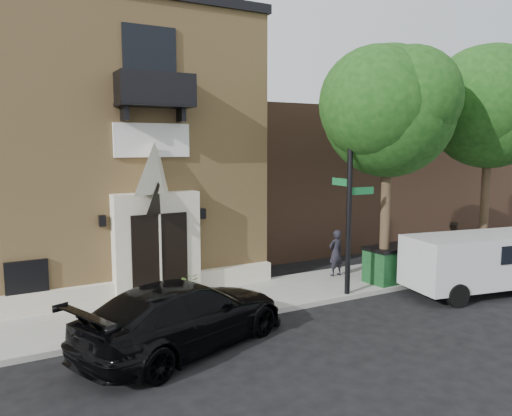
{
  "coord_description": "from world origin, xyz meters",
  "views": [
    {
      "loc": [
        -5.58,
        -11.61,
        4.76
      ],
      "look_at": [
        2.01,
        2.0,
        2.79
      ],
      "focal_mm": 35.0,
      "sensor_mm": 36.0,
      "label": 1
    }
  ],
  "objects_px": {
    "dumpster": "(392,263)",
    "cargo_van": "(482,261)",
    "pedestrian_near": "(336,253)",
    "pedestrian_far": "(453,241)",
    "street_sign": "(349,194)",
    "fire_hydrant": "(408,273)",
    "black_sedan": "(185,315)"
  },
  "relations": [
    {
      "from": "cargo_van",
      "to": "pedestrian_far",
      "type": "distance_m",
      "value": 3.97
    },
    {
      "from": "street_sign",
      "to": "fire_hydrant",
      "type": "xyz_separation_m",
      "value": [
        2.58,
        -0.02,
        -2.78
      ]
    },
    {
      "from": "black_sedan",
      "to": "dumpster",
      "type": "relative_size",
      "value": 2.88
    },
    {
      "from": "street_sign",
      "to": "pedestrian_far",
      "type": "relative_size",
      "value": 3.91
    },
    {
      "from": "dumpster",
      "to": "pedestrian_near",
      "type": "bearing_deg",
      "value": 126.75
    },
    {
      "from": "pedestrian_near",
      "to": "pedestrian_far",
      "type": "height_order",
      "value": "pedestrian_near"
    },
    {
      "from": "street_sign",
      "to": "pedestrian_near",
      "type": "height_order",
      "value": "street_sign"
    },
    {
      "from": "cargo_van",
      "to": "street_sign",
      "type": "bearing_deg",
      "value": 167.52
    },
    {
      "from": "street_sign",
      "to": "dumpster",
      "type": "bearing_deg",
      "value": 13.91
    },
    {
      "from": "cargo_van",
      "to": "dumpster",
      "type": "bearing_deg",
      "value": 141.16
    },
    {
      "from": "cargo_van",
      "to": "dumpster",
      "type": "relative_size",
      "value": 2.6
    },
    {
      "from": "dumpster",
      "to": "pedestrian_far",
      "type": "relative_size",
      "value": 1.2
    },
    {
      "from": "dumpster",
      "to": "pedestrian_near",
      "type": "xyz_separation_m",
      "value": [
        -1.24,
        1.47,
        0.21
      ]
    },
    {
      "from": "cargo_van",
      "to": "fire_hydrant",
      "type": "xyz_separation_m",
      "value": [
        -1.5,
        1.69,
        -0.58
      ]
    },
    {
      "from": "dumpster",
      "to": "cargo_van",
      "type": "bearing_deg",
      "value": -52.4
    },
    {
      "from": "pedestrian_near",
      "to": "pedestrian_far",
      "type": "distance_m",
      "value": 5.54
    },
    {
      "from": "black_sedan",
      "to": "street_sign",
      "type": "distance_m",
      "value": 6.44
    },
    {
      "from": "fire_hydrant",
      "to": "pedestrian_far",
      "type": "height_order",
      "value": "pedestrian_far"
    },
    {
      "from": "fire_hydrant",
      "to": "dumpster",
      "type": "distance_m",
      "value": 0.6
    },
    {
      "from": "fire_hydrant",
      "to": "pedestrian_near",
      "type": "relative_size",
      "value": 0.42
    },
    {
      "from": "street_sign",
      "to": "pedestrian_far",
      "type": "height_order",
      "value": "street_sign"
    },
    {
      "from": "black_sedan",
      "to": "dumpster",
      "type": "distance_m",
      "value": 8.23
    },
    {
      "from": "dumpster",
      "to": "pedestrian_far",
      "type": "xyz_separation_m",
      "value": [
        4.28,
        1.01,
        0.18
      ]
    },
    {
      "from": "street_sign",
      "to": "pedestrian_near",
      "type": "xyz_separation_m",
      "value": [
        1.01,
        1.87,
        -2.3
      ]
    },
    {
      "from": "fire_hydrant",
      "to": "pedestrian_near",
      "type": "xyz_separation_m",
      "value": [
        -1.57,
        1.89,
        0.48
      ]
    },
    {
      "from": "street_sign",
      "to": "dumpster",
      "type": "height_order",
      "value": "street_sign"
    },
    {
      "from": "pedestrian_far",
      "to": "fire_hydrant",
      "type": "bearing_deg",
      "value": 130.2
    },
    {
      "from": "fire_hydrant",
      "to": "black_sedan",
      "type": "bearing_deg",
      "value": -172.28
    },
    {
      "from": "black_sedan",
      "to": "pedestrian_near",
      "type": "height_order",
      "value": "pedestrian_near"
    },
    {
      "from": "street_sign",
      "to": "black_sedan",
      "type": "bearing_deg",
      "value": -165.01
    },
    {
      "from": "cargo_van",
      "to": "pedestrian_near",
      "type": "relative_size",
      "value": 3.03
    },
    {
      "from": "black_sedan",
      "to": "cargo_van",
      "type": "height_order",
      "value": "cargo_van"
    }
  ]
}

